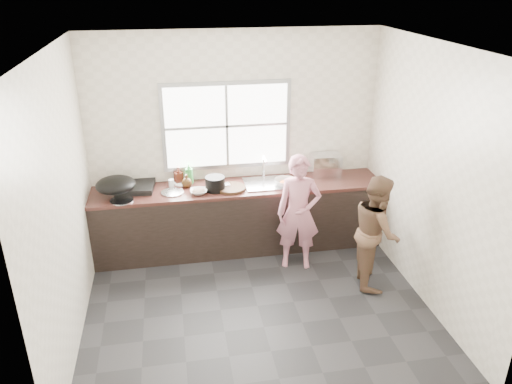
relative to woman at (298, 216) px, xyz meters
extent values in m
cube|color=#252527|center=(-0.62, -0.74, -0.66)|extent=(3.60, 3.20, 0.01)
cube|color=silver|center=(-0.62, -0.74, 2.05)|extent=(3.60, 3.20, 0.01)
cube|color=silver|center=(-0.62, 0.87, 0.69)|extent=(3.60, 0.01, 2.70)
cube|color=beige|center=(-2.43, -0.74, 0.69)|extent=(0.01, 3.20, 2.70)
cube|color=beige|center=(1.18, -0.74, 0.69)|extent=(0.01, 3.20, 2.70)
cube|color=silver|center=(-0.62, -2.34, 0.69)|extent=(3.60, 0.01, 2.70)
cube|color=black|center=(-0.62, 0.55, -0.25)|extent=(3.60, 0.62, 0.82)
cube|color=#3B1D18|center=(-0.62, 0.55, 0.18)|extent=(3.60, 0.64, 0.04)
cube|color=silver|center=(-0.27, 0.55, 0.21)|extent=(0.55, 0.45, 0.02)
cylinder|color=silver|center=(-0.27, 0.75, 0.35)|extent=(0.02, 0.02, 0.30)
cube|color=#9EA0A5|center=(-0.72, 0.85, 0.89)|extent=(1.60, 0.05, 1.10)
cube|color=white|center=(-0.72, 0.83, 0.89)|extent=(1.50, 0.01, 1.00)
imported|color=#CC7A8E|center=(0.00, 0.00, 0.00)|extent=(0.54, 0.42, 1.31)
imported|color=brown|center=(0.76, -0.50, 0.00)|extent=(0.62, 0.73, 1.31)
cylinder|color=#322013|center=(-0.73, 0.46, 0.22)|extent=(0.46, 0.46, 0.04)
cube|color=#A5A8AB|center=(-0.84, 0.53, 0.25)|extent=(0.20, 0.11, 0.01)
imported|color=silver|center=(-1.13, 0.41, 0.23)|extent=(0.22, 0.22, 0.05)
imported|color=silver|center=(-0.06, 0.46, 0.24)|extent=(0.24, 0.24, 0.07)
imported|color=silver|center=(-0.05, 0.47, 0.24)|extent=(0.23, 0.23, 0.07)
cylinder|color=black|center=(-0.92, 0.47, 0.29)|extent=(0.25, 0.25, 0.17)
cylinder|color=white|center=(-1.30, 0.76, 0.21)|extent=(0.29, 0.29, 0.02)
imported|color=green|center=(-1.22, 0.74, 0.34)|extent=(0.12, 0.12, 0.28)
imported|color=#471A11|center=(-1.35, 0.78, 0.30)|extent=(0.11, 0.12, 0.20)
imported|color=#3D260F|center=(-1.26, 0.64, 0.28)|extent=(0.15, 0.15, 0.15)
cylinder|color=white|center=(-1.45, 0.68, 0.25)|extent=(0.08, 0.08, 0.10)
cube|color=black|center=(-1.88, 0.68, 0.24)|extent=(0.48, 0.48, 0.07)
ellipsoid|color=black|center=(-2.09, 0.50, 0.35)|extent=(0.53, 0.53, 0.18)
cube|color=silver|center=(0.53, 0.72, 0.34)|extent=(0.39, 0.28, 0.28)
cylinder|color=silver|center=(-2.02, 0.36, 0.21)|extent=(0.30, 0.30, 0.01)
cylinder|color=#B4B8BC|center=(-1.44, 0.49, 0.21)|extent=(0.33, 0.33, 0.01)
camera|label=1|loc=(-1.42, -5.07, 2.64)|focal=35.00mm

